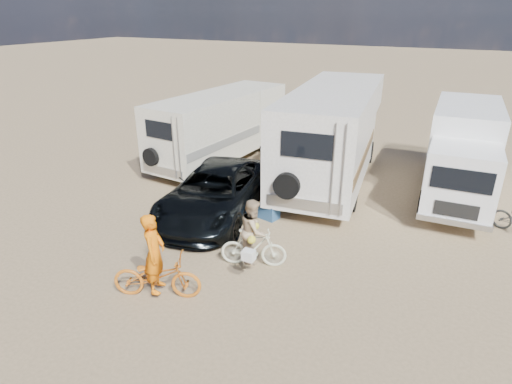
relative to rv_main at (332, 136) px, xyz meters
The scene contains 11 objects.
ground 6.94m from the rv_main, 90.13° to the right, with size 140.00×140.00×0.00m, color #987E5A.
rv_main is the anchor object (origin of this frame).
rv_left 4.78m from the rv_main, behind, with size 2.18×6.93×2.79m, color white, non-canonical shape.
box_truck 4.34m from the rv_main, ahead, with size 2.05×6.39×2.98m, color white, non-canonical shape.
dark_suv 5.06m from the rv_main, 117.02° to the right, with size 2.46×5.33×1.48m, color black.
bike_man 8.75m from the rv_main, 98.12° to the right, with size 0.68×1.96×1.03m, color #C26216.
bike_woman 6.63m from the rv_main, 89.04° to the right, with size 0.46×1.65×0.99m, color beige.
rider_man 8.70m from the rv_main, 98.12° to the right, with size 0.67×0.44×1.84m, color orange.
rider_woman 6.58m from the rv_main, 89.04° to the right, with size 0.78×0.61×1.60m, color tan.
cooler 4.28m from the rv_main, 99.50° to the right, with size 0.58×0.42×0.47m, color #274E7D.
crate 3.24m from the rv_main, 80.92° to the right, with size 0.46×0.46×0.37m, color #966C4D.
Camera 1 is at (4.28, -7.93, 5.92)m, focal length 30.03 mm.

